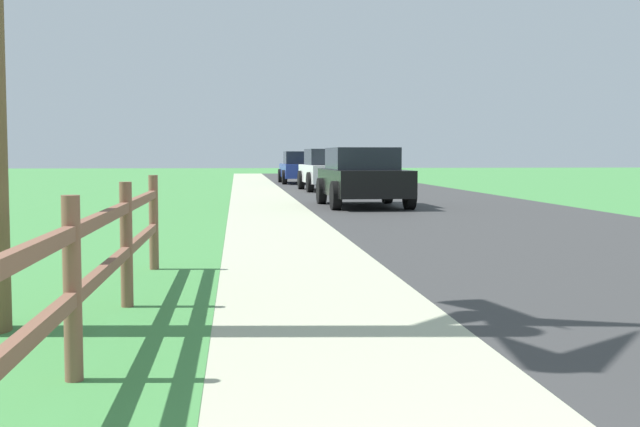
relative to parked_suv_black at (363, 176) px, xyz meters
name	(u,v)px	position (x,y,z in m)	size (l,w,h in m)	color
ground_plane	(295,199)	(-1.54, 3.84, -0.80)	(120.00, 120.00, 0.00)	#418642
road_asphalt	(394,195)	(1.96, 5.84, -0.80)	(7.00, 66.00, 0.01)	#363636
curb_concrete	(200,196)	(-4.54, 5.84, -0.80)	(6.00, 66.00, 0.01)	#ADB092
grass_verge	(154,196)	(-6.04, 5.84, -0.80)	(5.00, 66.00, 0.00)	#418642
rail_fence	(72,274)	(-4.32, -16.65, -0.14)	(0.11, 9.88, 1.13)	brown
parked_suv_black	(363,176)	(0.00, 0.00, 0.00)	(2.20, 4.29, 1.56)	black
parked_car_white	(328,170)	(0.16, 9.81, 0.00)	(2.14, 4.53, 1.60)	white
parked_car_blue	(301,168)	(-0.24, 17.99, -0.05)	(2.05, 4.74, 1.54)	navy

